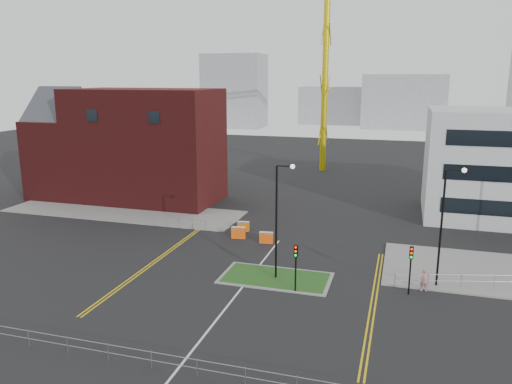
# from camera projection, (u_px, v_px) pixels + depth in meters

# --- Properties ---
(ground) EXTENTS (200.00, 200.00, 0.00)m
(ground) POSITION_uv_depth(u_px,v_px,m) (215.00, 322.00, 32.26)
(ground) COLOR black
(ground) RESTS_ON ground
(pavement_left) EXTENTS (28.00, 8.00, 0.12)m
(pavement_left) POSITION_uv_depth(u_px,v_px,m) (124.00, 211.00, 58.35)
(pavement_left) COLOR slate
(pavement_left) RESTS_ON ground
(island_kerb) EXTENTS (8.60, 4.60, 0.08)m
(island_kerb) POSITION_uv_depth(u_px,v_px,m) (276.00, 278.00, 39.16)
(island_kerb) COLOR slate
(island_kerb) RESTS_ON ground
(grass_island) EXTENTS (8.00, 4.00, 0.12)m
(grass_island) POSITION_uv_depth(u_px,v_px,m) (276.00, 278.00, 39.15)
(grass_island) COLOR #1D4717
(grass_island) RESTS_ON ground
(brick_building) EXTENTS (24.20, 10.07, 14.24)m
(brick_building) POSITION_uv_depth(u_px,v_px,m) (125.00, 146.00, 63.24)
(brick_building) COLOR #4D1314
(brick_building) RESTS_ON ground
(tower_crane) EXTENTS (50.77, 17.15, 38.43)m
(tower_crane) POSITION_uv_depth(u_px,v_px,m) (364.00, 4.00, 78.23)
(tower_crane) COLOR gold
(tower_crane) RESTS_ON ground
(streetlamp_island) EXTENTS (1.46, 0.36, 9.18)m
(streetlamp_island) POSITION_uv_depth(u_px,v_px,m) (279.00, 212.00, 37.88)
(streetlamp_island) COLOR black
(streetlamp_island) RESTS_ON ground
(streetlamp_right_near) EXTENTS (1.46, 0.36, 9.18)m
(streetlamp_right_near) POSITION_uv_depth(u_px,v_px,m) (445.00, 218.00, 36.39)
(streetlamp_right_near) COLOR black
(streetlamp_right_near) RESTS_ON ground
(traffic_light_island) EXTENTS (0.28, 0.33, 3.65)m
(traffic_light_island) POSITION_uv_depth(u_px,v_px,m) (296.00, 259.00, 36.14)
(traffic_light_island) COLOR black
(traffic_light_island) RESTS_ON ground
(traffic_light_right) EXTENTS (0.28, 0.33, 3.65)m
(traffic_light_right) POSITION_uv_depth(u_px,v_px,m) (411.00, 261.00, 35.78)
(traffic_light_right) COLOR black
(traffic_light_right) RESTS_ON ground
(railing_front) EXTENTS (24.05, 0.05, 1.10)m
(railing_front) POSITION_uv_depth(u_px,v_px,m) (174.00, 360.00, 26.48)
(railing_front) COLOR gray
(railing_front) RESTS_ON ground
(railing_left) EXTENTS (6.05, 0.05, 1.10)m
(railing_left) POSITION_uv_depth(u_px,v_px,m) (179.00, 221.00, 51.96)
(railing_left) COLOR gray
(railing_left) RESTS_ON ground
(centre_line) EXTENTS (0.15, 30.00, 0.01)m
(centre_line) POSITION_uv_depth(u_px,v_px,m) (226.00, 308.00, 34.13)
(centre_line) COLOR silver
(centre_line) RESTS_ON ground
(yellow_left_a) EXTENTS (0.12, 24.00, 0.01)m
(yellow_left_a) POSITION_uv_depth(u_px,v_px,m) (161.00, 256.00, 44.10)
(yellow_left_a) COLOR gold
(yellow_left_a) RESTS_ON ground
(yellow_left_b) EXTENTS (0.12, 24.00, 0.01)m
(yellow_left_b) POSITION_uv_depth(u_px,v_px,m) (164.00, 256.00, 44.02)
(yellow_left_b) COLOR gold
(yellow_left_b) RESTS_ON ground
(yellow_right_a) EXTENTS (0.12, 20.00, 0.01)m
(yellow_right_a) POSITION_uv_depth(u_px,v_px,m) (371.00, 301.00, 35.21)
(yellow_right_a) COLOR gold
(yellow_right_a) RESTS_ON ground
(yellow_right_b) EXTENTS (0.12, 20.00, 0.01)m
(yellow_right_b) POSITION_uv_depth(u_px,v_px,m) (376.00, 302.00, 35.12)
(yellow_right_b) COLOR gold
(yellow_right_b) RESTS_ON ground
(skyline_a) EXTENTS (18.00, 12.00, 22.00)m
(skyline_a) POSITION_uv_depth(u_px,v_px,m) (235.00, 91.00, 152.89)
(skyline_a) COLOR gray
(skyline_a) RESTS_ON ground
(skyline_b) EXTENTS (24.00, 12.00, 16.00)m
(skyline_b) POSITION_uv_depth(u_px,v_px,m) (404.00, 102.00, 148.95)
(skyline_b) COLOR gray
(skyline_b) RESTS_ON ground
(skyline_d) EXTENTS (30.00, 12.00, 12.00)m
(skyline_d) POSITION_uv_depth(u_px,v_px,m) (347.00, 106.00, 163.76)
(skyline_d) COLOR gray
(skyline_d) RESTS_ON ground
(pedestrian) EXTENTS (0.71, 0.55, 1.73)m
(pedestrian) POSITION_uv_depth(u_px,v_px,m) (424.00, 280.00, 36.69)
(pedestrian) COLOR #BB797D
(pedestrian) RESTS_ON ground
(barrier_left) EXTENTS (1.25, 0.59, 1.01)m
(barrier_left) POSITION_uv_depth(u_px,v_px,m) (243.00, 226.00, 51.02)
(barrier_left) COLOR orange
(barrier_left) RESTS_ON ground
(barrier_mid) EXTENTS (1.41, 0.68, 1.14)m
(barrier_mid) POSITION_uv_depth(u_px,v_px,m) (238.00, 232.00, 48.75)
(barrier_mid) COLOR #FF540E
(barrier_mid) RESTS_ON ground
(barrier_right) EXTENTS (1.32, 0.56, 1.08)m
(barrier_right) POSITION_uv_depth(u_px,v_px,m) (266.00, 237.00, 47.33)
(barrier_right) COLOR #FF550E
(barrier_right) RESTS_ON ground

